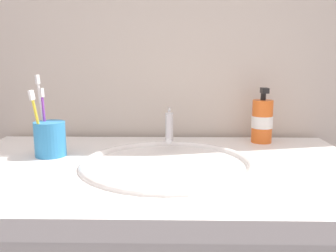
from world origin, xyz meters
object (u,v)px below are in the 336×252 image
toothbrush_yellow (37,119)px  soap_dispenser (262,121)px  faucet (169,127)px  toothbrush_cup (50,139)px  toothbrush_purple (44,116)px  toothbrush_white (42,109)px

toothbrush_yellow → soap_dispenser: 0.65m
soap_dispenser → toothbrush_yellow: bearing=-161.6°
faucet → toothbrush_yellow: bearing=-154.4°
soap_dispenser → toothbrush_cup: bearing=-164.0°
toothbrush_purple → toothbrush_yellow: size_ratio=1.00×
toothbrush_purple → faucet: bearing=19.5°
faucet → toothbrush_white: 0.36m
toothbrush_white → toothbrush_yellow: toothbrush_white is taller
toothbrush_yellow → toothbrush_white: bearing=97.6°
faucet → soap_dispenser: soap_dispenser is taller
faucet → toothbrush_purple: (-0.33, -0.12, 0.05)m
toothbrush_purple → soap_dispenser: bearing=14.8°
toothbrush_white → toothbrush_yellow: bearing=-82.4°
faucet → toothbrush_yellow: 0.37m
toothbrush_cup → toothbrush_purple: toothbrush_purple is taller
toothbrush_yellow → toothbrush_purple: bearing=87.6°
toothbrush_purple → toothbrush_white: bearing=133.3°
faucet → toothbrush_white: size_ratio=0.71×
toothbrush_cup → toothbrush_white: bearing=143.0°
toothbrush_yellow → soap_dispenser: toothbrush_yellow is taller
soap_dispenser → toothbrush_purple: bearing=-165.2°
faucet → toothbrush_white: (-0.34, -0.11, 0.07)m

